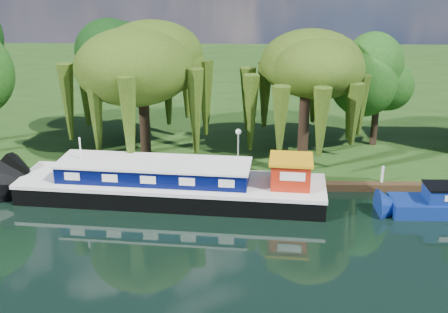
{
  "coord_description": "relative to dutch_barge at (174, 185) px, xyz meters",
  "views": [
    {
      "loc": [
        0.41,
        -22.41,
        13.37
      ],
      "look_at": [
        -0.28,
        6.16,
        2.8
      ],
      "focal_mm": 45.0,
      "sensor_mm": 36.0,
      "label": 1
    }
  ],
  "objects": [
    {
      "name": "lamppost",
      "position": [
        3.64,
        3.86,
        1.52
      ],
      "size": [
        0.36,
        0.36,
        2.56
      ],
      "color": "silver",
      "rests_on": "far_bank"
    },
    {
      "name": "willow_right",
      "position": [
        7.92,
        6.28,
        4.89
      ],
      "size": [
        6.02,
        6.02,
        7.33
      ],
      "color": "black",
      "rests_on": "far_bank"
    },
    {
      "name": "tree_far_right",
      "position": [
        13.14,
        8.66,
        4.18
      ],
      "size": [
        4.1,
        4.1,
        6.71
      ],
      "color": "black",
      "rests_on": "far_bank"
    },
    {
      "name": "far_bank",
      "position": [
        3.14,
        27.36,
        -0.68
      ],
      "size": [
        120.0,
        52.0,
        0.45
      ],
      "primitive_type": "cube",
      "color": "black",
      "rests_on": "ground"
    },
    {
      "name": "ground",
      "position": [
        3.14,
        -6.64,
        -0.9
      ],
      "size": [
        120.0,
        120.0,
        0.0
      ],
      "primitive_type": "plane",
      "color": "black"
    },
    {
      "name": "tree_far_mid",
      "position": [
        -4.05,
        9.52,
        4.94
      ],
      "size": [
        4.77,
        4.77,
        7.81
      ],
      "color": "black",
      "rests_on": "far_bank"
    },
    {
      "name": "dutch_barge",
      "position": [
        0.0,
        0.0,
        0.0
      ],
      "size": [
        17.55,
        5.49,
        3.64
      ],
      "rotation": [
        0.0,
        0.0,
        -0.09
      ],
      "color": "black",
      "rests_on": "ground"
    },
    {
      "name": "willow_left",
      "position": [
        -2.61,
        6.62,
        5.5
      ],
      "size": [
        6.84,
        6.84,
        8.2
      ],
      "color": "black",
      "rests_on": "far_bank"
    },
    {
      "name": "mooring_posts",
      "position": [
        2.64,
        1.76,
        0.05
      ],
      "size": [
        19.16,
        0.16,
        1.0
      ],
      "color": "silver",
      "rests_on": "far_bank"
    }
  ]
}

